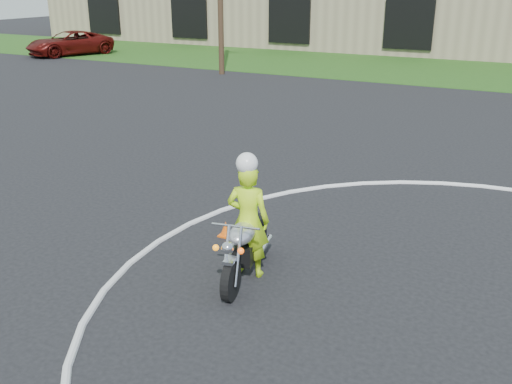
% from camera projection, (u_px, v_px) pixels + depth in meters
% --- Properties ---
extents(primary_motorcycle, '(0.75, 2.16, 1.14)m').
position_uv_depth(primary_motorcycle, '(245.00, 247.00, 9.22)').
color(primary_motorcycle, black).
rests_on(primary_motorcycle, ground).
extents(rider_primary_grp, '(0.77, 0.58, 2.12)m').
position_uv_depth(rider_primary_grp, '(248.00, 217.00, 9.18)').
color(rider_primary_grp, '#C3F81A').
rests_on(rider_primary_grp, ground).
extents(pickup_grp, '(4.30, 5.94, 1.50)m').
position_uv_depth(pickup_grp, '(70.00, 43.00, 36.56)').
color(pickup_grp, '#4E0C09').
rests_on(pickup_grp, ground).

